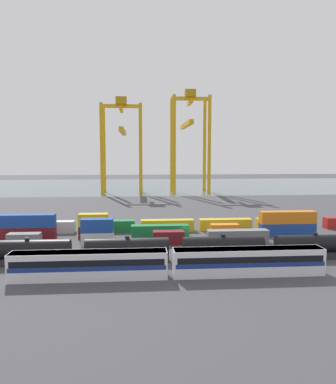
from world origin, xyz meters
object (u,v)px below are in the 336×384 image
Objects in this scene: shipping_container_9 at (160,231)px; shipping_container_14 at (108,226)px; freight_tank_row at (176,249)px; shipping_container_1 at (97,239)px; passenger_train at (170,262)px; shipping_container_7 at (94,232)px; shipping_container_13 at (47,227)px; shipping_container_4 at (237,236)px; gantry_crane_west at (122,136)px; gantry_crane_central at (189,132)px; shipping_container_16 at (225,224)px; shipping_container_15 at (167,225)px.

shipping_container_9 is 13.06m from shipping_container_14.
freight_tank_row reaches higher than shipping_container_1.
shipping_container_1 is (-13.98, 11.54, -0.72)m from freight_tank_row.
shipping_container_7 is at bearing 118.48° from passenger_train.
passenger_train reaches higher than shipping_container_13.
shipping_container_13 is 1.00× the size of shipping_container_14.
shipping_container_9 is at bearing -14.10° from shipping_container_13.
shipping_container_14 is at bearing 154.68° from shipping_container_4.
gantry_crane_west is (-12.10, 120.94, 23.71)m from passenger_train.
gantry_crane_central is at bearing 70.93° from shipping_container_7.
shipping_container_16 is at bearing -92.20° from gantry_crane_central.
shipping_container_9 is (-15.03, 6.27, 0.00)m from shipping_container_4.
shipping_container_1 and shipping_container_7 have the same top height.
shipping_container_7 is at bearing -91.07° from gantry_crane_west.
shipping_container_13 is 26.99m from shipping_container_15.
shipping_container_15 is (26.99, 0.00, 0.00)m from shipping_container_13.
gantry_crane_west is at bearing 97.23° from shipping_container_9.
shipping_container_16 is 96.44m from gantry_crane_west.
gantry_crane_west reaches higher than shipping_container_7.
shipping_container_13 is at bearing -98.21° from gantry_crane_west.
passenger_train reaches higher than shipping_container_1.
freight_tank_row is 17.74m from shipping_container_4.
passenger_train is at bearing -98.93° from gantry_crane_central.
shipping_container_1 is at bearing -44.99° from shipping_container_13.
shipping_container_4 is 0.26× the size of gantry_crane_central.
shipping_container_15 is 1.00× the size of shipping_container_16.
passenger_train is 7.40× the size of shipping_container_7.
freight_tank_row is at bearing -139.39° from shipping_container_4.
shipping_container_15 is at bearing 71.97° from shipping_container_9.
passenger_train is 3.69× the size of shipping_container_14.
shipping_container_13 is 0.26× the size of gantry_crane_central.
passenger_train is 7.95m from freight_tank_row.
shipping_container_1 is 27.44m from shipping_container_4.
freight_tank_row is 10.07× the size of shipping_container_7.
shipping_container_13 is at bearing 135.01° from shipping_container_1.
freight_tank_row reaches higher than shipping_container_16.
shipping_container_14 is at bearing 180.00° from shipping_container_15.
shipping_container_15 is at bearing 40.95° from shipping_container_1.
shipping_container_4 is at bearing 40.61° from freight_tank_row.
shipping_container_1 is 1.00× the size of shipping_container_7.
shipping_container_1 is 0.50× the size of shipping_container_4.
freight_tank_row is 5.03× the size of shipping_container_14.
freight_tank_row is (1.57, 7.79, -0.12)m from passenger_train.
shipping_container_14 is (0.95, 12.53, 0.00)m from shipping_container_1.
shipping_container_1 is at bearing -107.21° from gantry_crane_central.
shipping_container_15 is at bearing 0.00° from shipping_container_13.
passenger_train is 1.04× the size of gantry_crane_west.
shipping_container_1 is 6.44m from shipping_container_7.
gantry_crane_central reaches higher than shipping_container_14.
passenger_train is 22.99m from shipping_container_1.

